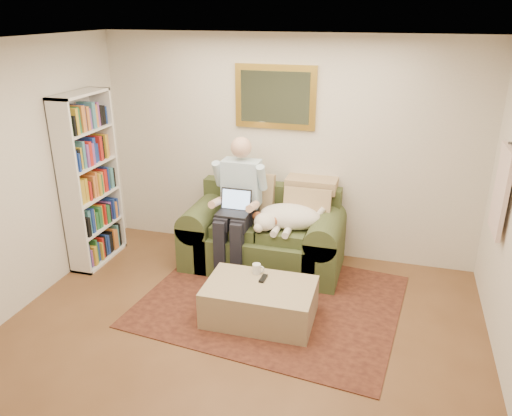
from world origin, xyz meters
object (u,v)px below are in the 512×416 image
at_px(sleeping_dog, 290,217).
at_px(bookshelf, 90,181).
at_px(laptop, 235,207).
at_px(sofa, 264,241).
at_px(seated_man, 237,208).
at_px(coffee_mug, 257,269).
at_px(ottoman, 260,302).

distance_m(sleeping_dog, bookshelf, 2.33).
bearing_deg(laptop, sleeping_dog, 13.64).
bearing_deg(laptop, sofa, 41.02).
height_order(seated_man, sleeping_dog, seated_man).
distance_m(seated_man, coffee_mug, 0.90).
height_order(sofa, bookshelf, bookshelf).
distance_m(sleeping_dog, coffee_mug, 0.84).
distance_m(sofa, ottoman, 1.13).
bearing_deg(bookshelf, laptop, 5.83).
bearing_deg(coffee_mug, bookshelf, 167.59).
distance_m(laptop, coffee_mug, 0.86).
bearing_deg(bookshelf, coffee_mug, -12.41).
height_order(sofa, coffee_mug, sofa).
xyz_separation_m(seated_man, coffee_mug, (0.44, -0.71, -0.33)).
relative_size(sleeping_dog, coffee_mug, 7.46).
bearing_deg(laptop, bookshelf, -174.17).
bearing_deg(coffee_mug, seated_man, 121.64).
distance_m(laptop, bookshelf, 1.71).
height_order(sleeping_dog, coffee_mug, sleeping_dog).
xyz_separation_m(sleeping_dog, coffee_mug, (-0.16, -0.78, -0.26)).
xyz_separation_m(ottoman, bookshelf, (-2.22, 0.68, 0.81)).
height_order(seated_man, laptop, seated_man).
height_order(laptop, coffee_mug, laptop).
bearing_deg(seated_man, coffee_mug, -58.36).
bearing_deg(coffee_mug, sleeping_dog, 78.54).
xyz_separation_m(laptop, ottoman, (0.53, -0.86, -0.61)).
bearing_deg(ottoman, laptop, 121.88).
distance_m(laptop, ottoman, 1.18).
xyz_separation_m(sofa, coffee_mug, (0.17, -0.88, 0.12)).
relative_size(sofa, seated_man, 1.19).
height_order(sofa, seated_man, seated_man).
relative_size(seated_man, bookshelf, 0.76).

